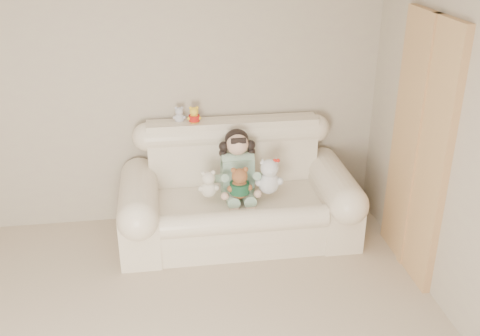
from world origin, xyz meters
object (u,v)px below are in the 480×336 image
seated_child (237,162)px  white_cat (269,173)px  cream_teddy (208,181)px  brown_teddy (239,180)px  sofa (238,187)px

seated_child → white_cat: 0.32m
white_cat → seated_child: bearing=125.6°
seated_child → cream_teddy: 0.35m
white_cat → cream_teddy: bearing=162.6°
brown_teddy → white_cat: 0.27m
sofa → cream_teddy: sofa is taller
brown_teddy → white_cat: bearing=14.7°
brown_teddy → cream_teddy: (-0.26, 0.06, -0.03)m
white_cat → brown_teddy: bearing=175.1°
brown_teddy → cream_teddy: size_ratio=1.18×
sofa → cream_teddy: size_ratio=7.27×
sofa → cream_teddy: (-0.28, -0.11, 0.13)m
sofa → brown_teddy: size_ratio=6.18×
sofa → cream_teddy: 0.32m
sofa → brown_teddy: bearing=-94.9°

